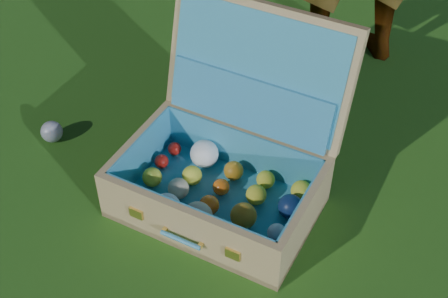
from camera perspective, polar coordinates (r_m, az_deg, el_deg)
ground at (r=2.01m, az=0.41°, el=-2.69°), size 60.00×60.00×0.00m
stray_ball at (r=2.20m, az=-15.48°, el=1.54°), size 0.07×0.07×0.07m
suitcase at (r=1.87m, az=0.51°, el=-0.48°), size 0.68×0.64×0.55m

